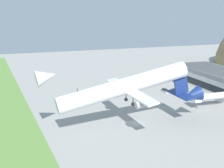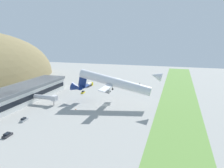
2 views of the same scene
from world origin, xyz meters
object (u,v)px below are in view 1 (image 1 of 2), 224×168
cargo_airplane (126,87)px  service_car_0 (165,91)px  jetway_0 (208,97)px  traffic_cone_0 (153,109)px  service_car_1 (140,84)px

cargo_airplane → service_car_0: size_ratio=11.76×
service_car_0 → jetway_0: bearing=9.5°
jetway_0 → service_car_0: size_ratio=3.20×
traffic_cone_0 → service_car_0: bearing=143.3°
service_car_0 → cargo_airplane: bearing=-41.7°
jetway_0 → service_car_0: bearing=-170.5°
service_car_1 → service_car_0: bearing=16.4°
jetway_0 → service_car_1: bearing=-167.9°
cargo_airplane → traffic_cone_0: size_ratio=93.31×
service_car_0 → traffic_cone_0: 27.05m
service_car_1 → traffic_cone_0: 39.05m
traffic_cone_0 → cargo_airplane: bearing=-47.8°
jetway_0 → service_car_1: jetway_0 is taller
service_car_0 → service_car_1: 16.26m
service_car_1 → traffic_cone_0: (37.29, -11.57, -0.37)m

